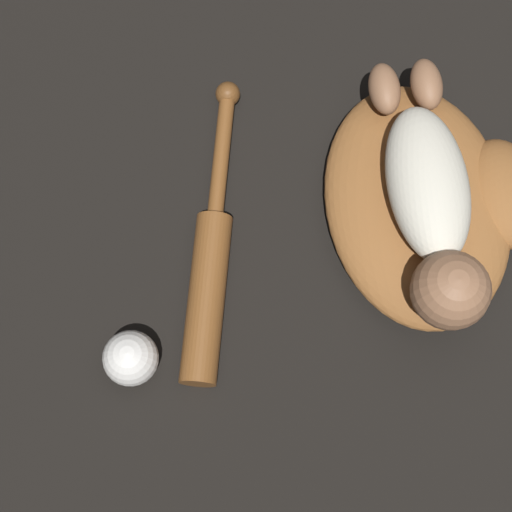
% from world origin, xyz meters
% --- Properties ---
extents(ground_plane, '(6.00, 6.00, 0.00)m').
position_xyz_m(ground_plane, '(0.00, 0.00, 0.00)').
color(ground_plane, black).
extents(baseball_glove, '(0.43, 0.37, 0.07)m').
position_xyz_m(baseball_glove, '(0.02, -0.04, 0.04)').
color(baseball_glove, '#935B2D').
rests_on(baseball_glove, ground).
extents(baby_figure, '(0.40, 0.19, 0.10)m').
position_xyz_m(baby_figure, '(0.06, -0.05, 0.12)').
color(baby_figure, silver).
rests_on(baby_figure, baseball_glove).
extents(baseball_bat, '(0.45, 0.07, 0.05)m').
position_xyz_m(baseball_bat, '(0.16, -0.33, 0.03)').
color(baseball_bat, brown).
rests_on(baseball_bat, ground).
extents(baseball, '(0.08, 0.08, 0.08)m').
position_xyz_m(baseball, '(0.31, -0.41, 0.04)').
color(baseball, white).
rests_on(baseball, ground).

